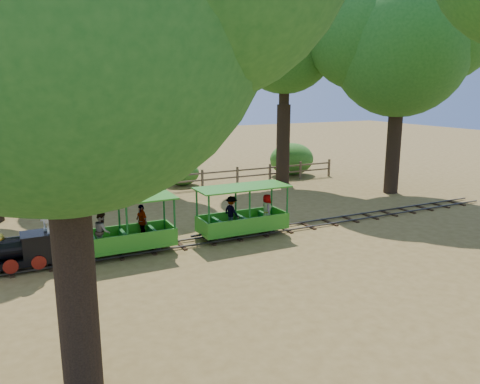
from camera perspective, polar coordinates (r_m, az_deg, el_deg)
name	(u,v)px	position (r m, az deg, el deg)	size (l,w,h in m)	color
ground	(261,233)	(16.72, 2.55, -5.07)	(90.00, 90.00, 0.00)	olive
track	(261,232)	(16.69, 2.55, -4.85)	(22.00, 1.00, 0.10)	#3F3D3A
locomotive	(2,210)	(14.36, -27.01, -1.93)	(2.80, 1.32, 3.22)	black
carriage_front	(122,232)	(14.86, -14.15, -4.75)	(3.23, 1.37, 1.68)	#2F871D
carriage_rear	(244,216)	(16.23, 0.45, -2.92)	(3.23, 1.32, 1.68)	#2F871D
oak_nc	(129,39)	(24.30, -13.36, 17.69)	(7.55, 6.64, 10.10)	#2D2116
oak_ne	(284,36)	(25.37, 5.40, 18.42)	(6.72, 5.92, 10.13)	#2D2116
oak_e	(399,41)	(23.95, 18.83, 17.02)	(7.95, 7.00, 10.05)	#2D2116
fence	(184,179)	(23.68, -6.86, 1.55)	(18.10, 0.10, 1.00)	brown
shrub_west	(64,179)	(23.70, -20.67, 1.53)	(2.49, 1.92, 1.72)	#2D6B1E
shrub_mid_w	(108,175)	(23.98, -15.75, 2.04)	(2.56, 1.97, 1.77)	#2D6B1E
shrub_mid_e	(183,174)	(25.00, -7.02, 2.24)	(1.82, 1.40, 1.26)	#2D6B1E
shrub_east	(292,159)	(27.94, 6.32, 4.00)	(2.74, 2.10, 1.89)	#2D6B1E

